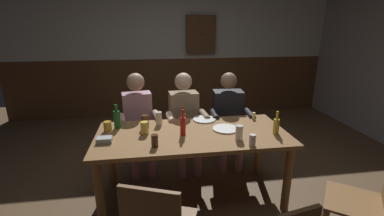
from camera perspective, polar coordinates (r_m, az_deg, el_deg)
The scene contains 24 objects.
ground_plane at distance 3.17m, azimuth -0.09°, elevation -17.40°, with size 7.57×7.57×0.00m, color brown.
back_wall_upper at distance 5.41m, azimuth -4.74°, elevation 18.36°, with size 6.31×0.12×1.51m, color beige.
back_wall_wainscot at distance 5.55m, azimuth -4.40°, elevation 4.55°, with size 6.31×0.12×1.14m, color brown.
dining_table at distance 2.80m, azimuth 0.07°, elevation -7.12°, with size 1.94×0.90×0.74m.
person_0 at distance 3.39m, azimuth -11.25°, elevation -2.33°, with size 0.52×0.54×1.24m.
person_1 at distance 3.40m, azimuth -1.51°, elevation -2.01°, with size 0.51×0.55×1.23m.
person_2 at distance 3.53m, azimuth 7.70°, elevation -1.47°, with size 0.53×0.55×1.22m.
chair_empty_near_right at distance 2.62m, azimuth 33.18°, elevation -16.37°, with size 0.62×0.62×0.88m.
table_candle at distance 3.22m, azimuth 12.91°, elevation -1.63°, with size 0.04×0.04×0.08m, color #F9E08C.
condiment_caddy at distance 2.68m, azimuth -18.03°, elevation -6.42°, with size 0.14×0.10×0.05m, color #B2B7BC.
plate_0 at distance 3.12m, azimuth 2.61°, elevation -2.41°, with size 0.26×0.26×0.01m, color white.
plate_1 at distance 2.87m, azimuth 7.10°, elevation -4.38°, with size 0.27×0.27×0.01m, color white.
bottle_0 at distance 2.68m, azimuth -1.95°, elevation -3.63°, with size 0.06×0.06×0.27m.
bottle_1 at distance 2.89m, azimuth -1.81°, elevation -2.45°, with size 0.05×0.05×0.23m.
bottle_2 at distance 2.96m, azimuth -15.59°, elevation -2.20°, with size 0.07×0.07×0.26m.
bottle_3 at distance 2.85m, azimuth 17.38°, elevation -3.57°, with size 0.06×0.06×0.24m.
pint_glass_0 at distance 2.76m, azimuth -9.99°, elevation -4.15°, with size 0.08×0.08×0.13m, color #E5C64C.
pint_glass_1 at distance 2.53m, azimuth 12.65°, elevation -6.63°, with size 0.06×0.06×0.11m, color white.
pint_glass_2 at distance 2.93m, azimuth -17.41°, elevation -3.70°, with size 0.08×0.08×0.10m, color gold.
pint_glass_3 at distance 2.47m, azimuth -7.89°, elevation -6.85°, with size 0.06×0.06×0.12m, color #4C2D19.
pint_glass_4 at distance 2.63m, azimuth 9.94°, elevation -5.14°, with size 0.07×0.07×0.14m, color white.
pint_glass_5 at distance 2.91m, azimuth -9.86°, elevation -2.84°, with size 0.08×0.08×0.14m, color #4C2D19.
pint_glass_6 at distance 2.98m, azimuth -7.02°, elevation -2.20°, with size 0.07×0.07×0.15m, color white.
wall_dart_cabinet at distance 5.36m, azimuth 1.88°, elevation 15.35°, with size 0.56×0.15×0.70m.
Camera 1 is at (-0.38, -2.57, 1.82)m, focal length 25.24 mm.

